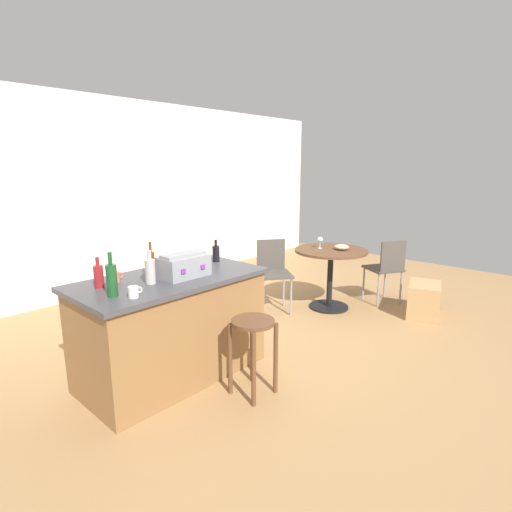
{
  "coord_description": "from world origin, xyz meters",
  "views": [
    {
      "loc": [
        -3.15,
        -2.52,
        1.77
      ],
      "look_at": [
        -0.08,
        0.32,
        0.83
      ],
      "focal_mm": 28.04,
      "sensor_mm": 36.0,
      "label": 1
    }
  ],
  "objects_px": {
    "folding_chair_far": "(386,266)",
    "bottle_1": "(216,253)",
    "serving_bowl": "(342,247)",
    "cup_2": "(134,292)",
    "folding_chair_near": "(273,269)",
    "bottle_3": "(112,279)",
    "wine_glass": "(320,240)",
    "cup_3": "(195,257)",
    "cup_0": "(115,277)",
    "bottle_4": "(99,276)",
    "cup_1": "(167,263)",
    "cardboard_box": "(424,300)",
    "bottle_0": "(150,271)",
    "dining_table": "(330,264)",
    "kitchen_island": "(172,327)",
    "bottle_2": "(151,264)",
    "toolbox": "(184,266)",
    "wooden_stool": "(253,339)"
  },
  "relations": [
    {
      "from": "bottle_3",
      "to": "wine_glass",
      "type": "xyz_separation_m",
      "value": [
        2.9,
        0.21,
        -0.14
      ]
    },
    {
      "from": "bottle_4",
      "to": "dining_table",
      "type": "bearing_deg",
      "value": -4.13
    },
    {
      "from": "bottle_1",
      "to": "bottle_2",
      "type": "xyz_separation_m",
      "value": [
        -0.74,
        -0.05,
        0.03
      ]
    },
    {
      "from": "bottle_2",
      "to": "bottle_4",
      "type": "distance_m",
      "value": 0.42
    },
    {
      "from": "cup_3",
      "to": "bottle_1",
      "type": "bearing_deg",
      "value": -38.81
    },
    {
      "from": "bottle_3",
      "to": "cup_3",
      "type": "bearing_deg",
      "value": 20.29
    },
    {
      "from": "cup_0",
      "to": "serving_bowl",
      "type": "relative_size",
      "value": 0.61
    },
    {
      "from": "wine_glass",
      "to": "bottle_4",
      "type": "bearing_deg",
      "value": 178.73
    },
    {
      "from": "dining_table",
      "to": "serving_bowl",
      "type": "bearing_deg",
      "value": -52.95
    },
    {
      "from": "serving_bowl",
      "to": "bottle_1",
      "type": "bearing_deg",
      "value": 170.88
    },
    {
      "from": "bottle_0",
      "to": "bottle_1",
      "type": "height_order",
      "value": "bottle_0"
    },
    {
      "from": "bottle_1",
      "to": "cardboard_box",
      "type": "distance_m",
      "value": 2.66
    },
    {
      "from": "bottle_2",
      "to": "cup_2",
      "type": "distance_m",
      "value": 0.5
    },
    {
      "from": "folding_chair_far",
      "to": "cup_2",
      "type": "bearing_deg",
      "value": 175.96
    },
    {
      "from": "kitchen_island",
      "to": "cup_3",
      "type": "height_order",
      "value": "cup_3"
    },
    {
      "from": "toolbox",
      "to": "wooden_stool",
      "type": "bearing_deg",
      "value": -74.48
    },
    {
      "from": "bottle_3",
      "to": "folding_chair_near",
      "type": "bearing_deg",
      "value": 13.04
    },
    {
      "from": "dining_table",
      "to": "serving_bowl",
      "type": "relative_size",
      "value": 5.01
    },
    {
      "from": "wine_glass",
      "to": "folding_chair_near",
      "type": "bearing_deg",
      "value": 146.27
    },
    {
      "from": "bottle_1",
      "to": "cup_3",
      "type": "xyz_separation_m",
      "value": [
        -0.16,
        0.13,
        -0.03
      ]
    },
    {
      "from": "cup_2",
      "to": "cup_3",
      "type": "xyz_separation_m",
      "value": [
        0.95,
        0.51,
        0.01
      ]
    },
    {
      "from": "wooden_stool",
      "to": "bottle_3",
      "type": "height_order",
      "value": "bottle_3"
    },
    {
      "from": "bottle_0",
      "to": "bottle_3",
      "type": "relative_size",
      "value": 0.83
    },
    {
      "from": "cup_0",
      "to": "cup_3",
      "type": "distance_m",
      "value": 0.84
    },
    {
      "from": "wooden_stool",
      "to": "cup_2",
      "type": "xyz_separation_m",
      "value": [
        -0.74,
        0.44,
        0.46
      ]
    },
    {
      "from": "cup_0",
      "to": "cup_3",
      "type": "height_order",
      "value": "cup_3"
    },
    {
      "from": "bottle_1",
      "to": "wine_glass",
      "type": "bearing_deg",
      "value": -1.47
    },
    {
      "from": "bottle_3",
      "to": "cardboard_box",
      "type": "xyz_separation_m",
      "value": [
        3.45,
        -0.93,
        -0.8
      ]
    },
    {
      "from": "toolbox",
      "to": "cup_3",
      "type": "xyz_separation_m",
      "value": [
        0.38,
        0.33,
        -0.04
      ]
    },
    {
      "from": "folding_chair_far",
      "to": "wine_glass",
      "type": "distance_m",
      "value": 0.97
    },
    {
      "from": "bottle_3",
      "to": "bottle_4",
      "type": "bearing_deg",
      "value": 82.21
    },
    {
      "from": "toolbox",
      "to": "serving_bowl",
      "type": "bearing_deg",
      "value": -2.02
    },
    {
      "from": "dining_table",
      "to": "bottle_3",
      "type": "relative_size",
      "value": 2.84
    },
    {
      "from": "folding_chair_near",
      "to": "cup_1",
      "type": "distance_m",
      "value": 1.73
    },
    {
      "from": "bottle_1",
      "to": "cup_0",
      "type": "distance_m",
      "value": 1.0
    },
    {
      "from": "wine_glass",
      "to": "wooden_stool",
      "type": "bearing_deg",
      "value": -159.31
    },
    {
      "from": "folding_chair_near",
      "to": "cup_0",
      "type": "relative_size",
      "value": 8.02
    },
    {
      "from": "folding_chair_near",
      "to": "toolbox",
      "type": "bearing_deg",
      "value": -163.72
    },
    {
      "from": "bottle_1",
      "to": "cardboard_box",
      "type": "relative_size",
      "value": 0.41
    },
    {
      "from": "folding_chair_far",
      "to": "cup_3",
      "type": "bearing_deg",
      "value": 163.35
    },
    {
      "from": "cardboard_box",
      "to": "bottle_4",
      "type": "bearing_deg",
      "value": 160.58
    },
    {
      "from": "bottle_0",
      "to": "cardboard_box",
      "type": "bearing_deg",
      "value": -18.01
    },
    {
      "from": "folding_chair_far",
      "to": "serving_bowl",
      "type": "xyz_separation_m",
      "value": [
        -0.57,
        0.34,
        0.29
      ]
    },
    {
      "from": "serving_bowl",
      "to": "cardboard_box",
      "type": "bearing_deg",
      "value": -63.33
    },
    {
      "from": "cup_2",
      "to": "folding_chair_near",
      "type": "bearing_deg",
      "value": 16.57
    },
    {
      "from": "folding_chair_far",
      "to": "bottle_1",
      "type": "relative_size",
      "value": 4.04
    },
    {
      "from": "bottle_1",
      "to": "cup_0",
      "type": "height_order",
      "value": "bottle_1"
    },
    {
      "from": "bottle_0",
      "to": "cup_2",
      "type": "height_order",
      "value": "bottle_0"
    },
    {
      "from": "wine_glass",
      "to": "serving_bowl",
      "type": "height_order",
      "value": "wine_glass"
    },
    {
      "from": "folding_chair_far",
      "to": "bottle_4",
      "type": "bearing_deg",
      "value": 169.55
    }
  ]
}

